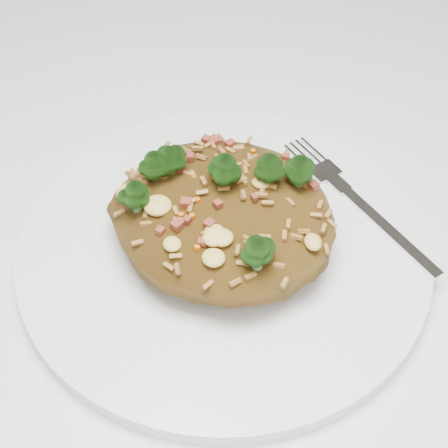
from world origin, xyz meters
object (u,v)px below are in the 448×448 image
at_px(fork, 366,209).
at_px(fried_rice, 224,207).
at_px(plate, 224,245).
at_px(dining_table, 276,259).

bearing_deg(fork, fried_rice, -108.43).
distance_m(plate, fried_rice, 0.04).
relative_size(dining_table, fried_rice, 7.69).
xyz_separation_m(dining_table, fork, (0.07, -0.00, 0.11)).
relative_size(plate, fork, 1.90).
relative_size(plate, fried_rice, 1.85).
height_order(dining_table, fried_rice, fried_rice).
xyz_separation_m(plate, fried_rice, (-0.00, -0.00, 0.04)).
xyz_separation_m(fried_rice, fork, (0.08, 0.08, -0.03)).
distance_m(dining_table, fork, 0.13).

